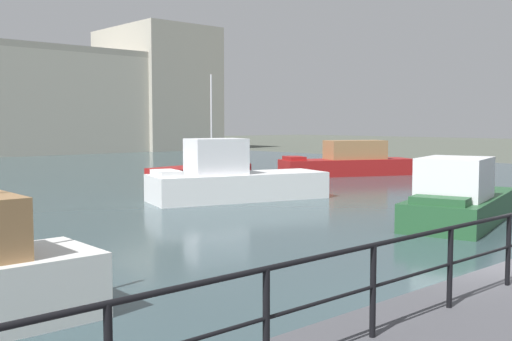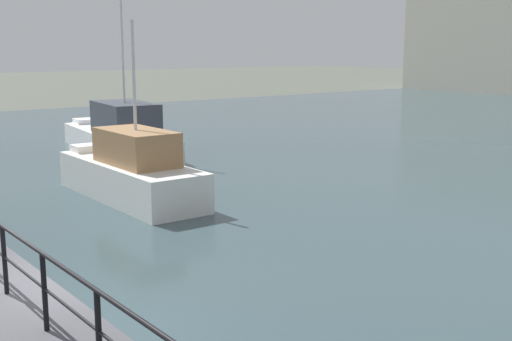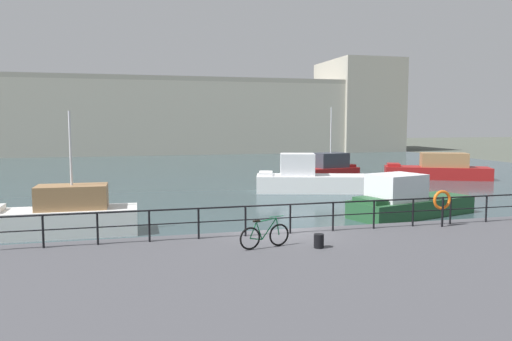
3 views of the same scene
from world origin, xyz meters
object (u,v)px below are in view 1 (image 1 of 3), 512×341
Objects in this scene: moored_green_narrowboat at (349,162)px; moored_small_launch at (460,199)px; moored_red_daysailer at (205,167)px; moored_cabin_cruiser at (233,180)px.

moored_small_launch reaches higher than moored_green_narrowboat.
moored_red_daysailer is 0.85× the size of moored_cabin_cruiser.
moored_cabin_cruiser is at bearing 44.02° from moored_green_narrowboat.
moored_green_narrowboat is 18.99m from moored_small_launch.
moored_red_daysailer reaches higher than moored_cabin_cruiser.
moored_cabin_cruiser reaches higher than moored_small_launch.
moored_red_daysailer is at bearing -114.86° from moored_small_launch.
moored_green_narrowboat is at bearing -145.57° from moored_small_launch.
moored_cabin_cruiser is at bearing -96.07° from moored_small_launch.
moored_cabin_cruiser is (-13.82, -4.72, 0.05)m from moored_green_narrowboat.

